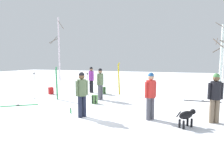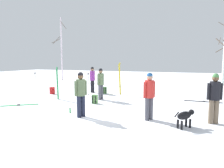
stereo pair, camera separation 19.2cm
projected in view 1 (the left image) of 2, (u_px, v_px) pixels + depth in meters
The scene contains 20 objects.
ground_plane at pixel (99, 115), 7.90m from camera, with size 60.00×60.00×0.00m, color white.
person_0 at pixel (82, 92), 7.51m from camera, with size 0.34×0.47×1.72m.
person_1 at pixel (151, 93), 7.18m from camera, with size 0.35×0.44×1.72m.
person_2 at pixel (91, 78), 13.25m from camera, with size 0.44×0.34×1.72m.
person_3 at pixel (100, 82), 10.85m from camera, with size 0.34×0.51×1.72m.
person_4 at pixel (215, 95), 6.80m from camera, with size 0.49×0.34×1.72m.
dog at pixel (187, 116), 6.41m from camera, with size 0.59×0.73×0.57m.
ski_pair_planted_0 at pixel (57, 83), 10.92m from camera, with size 0.03×0.19×1.79m.
ski_pair_planted_1 at pixel (119, 79), 12.49m from camera, with size 0.09×0.27×2.00m.
ski_pair_lying_0 at pixel (19, 105), 9.52m from camera, with size 1.46×1.17×0.05m.
ski_pair_lying_1 at pixel (202, 101), 10.52m from camera, with size 1.83×0.18×0.05m.
ski_poles_0 at pixel (88, 84), 12.08m from camera, with size 0.07×0.20×1.40m.
ski_poles_1 at pixel (35, 85), 10.88m from camera, with size 0.07×0.21×1.49m.
backpack_0 at pixel (104, 90), 12.95m from camera, with size 0.30×0.33×0.44m.
backpack_1 at pixel (51, 91), 12.73m from camera, with size 0.33×0.31×0.44m.
backpack_2 at pixel (95, 99), 9.96m from camera, with size 0.28×0.31×0.44m.
water_bottle_0 at pixel (71, 111), 8.16m from camera, with size 0.06×0.06×0.22m.
birch_tree_0 at pixel (59, 48), 21.02m from camera, with size 1.31×1.45×6.55m.
birch_tree_1 at pixel (222, 54), 17.00m from camera, with size 1.58×1.57×5.12m.
birch_tree_2 at pixel (224, 50), 16.28m from camera, with size 1.19×1.57×5.71m.
Camera 1 is at (3.19, -7.03, 2.15)m, focal length 32.15 mm.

